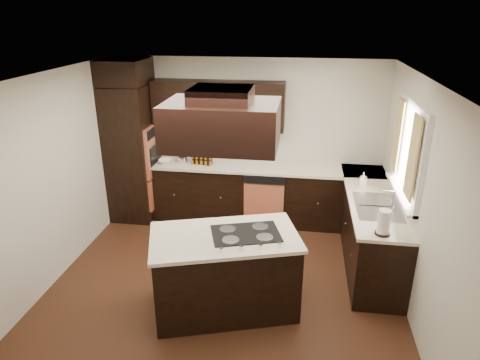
{
  "coord_description": "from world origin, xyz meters",
  "views": [
    {
      "loc": [
        0.84,
        -4.35,
        3.15
      ],
      "look_at": [
        0.1,
        0.6,
        1.15
      ],
      "focal_mm": 32.0,
      "sensor_mm": 36.0,
      "label": 1
    }
  ],
  "objects_px": {
    "island": "(225,274)",
    "range_hood": "(222,124)",
    "oven_column": "(132,153)",
    "spice_rack": "(202,156)"
  },
  "relations": [
    {
      "from": "oven_column",
      "to": "range_hood",
      "type": "bearing_deg",
      "value": -50.26
    },
    {
      "from": "oven_column",
      "to": "island",
      "type": "distance_m",
      "value": 2.9
    },
    {
      "from": "island",
      "to": "range_hood",
      "type": "relative_size",
      "value": 1.44
    },
    {
      "from": "island",
      "to": "range_hood",
      "type": "height_order",
      "value": "range_hood"
    },
    {
      "from": "range_hood",
      "to": "oven_column",
      "type": "bearing_deg",
      "value": 129.74
    },
    {
      "from": "range_hood",
      "to": "spice_rack",
      "type": "height_order",
      "value": "range_hood"
    },
    {
      "from": "spice_rack",
      "to": "range_hood",
      "type": "bearing_deg",
      "value": -59.4
    },
    {
      "from": "island",
      "to": "spice_rack",
      "type": "relative_size",
      "value": 4.84
    },
    {
      "from": "range_hood",
      "to": "island",
      "type": "bearing_deg",
      "value": 96.35
    },
    {
      "from": "island",
      "to": "spice_rack",
      "type": "bearing_deg",
      "value": 91.62
    }
  ]
}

